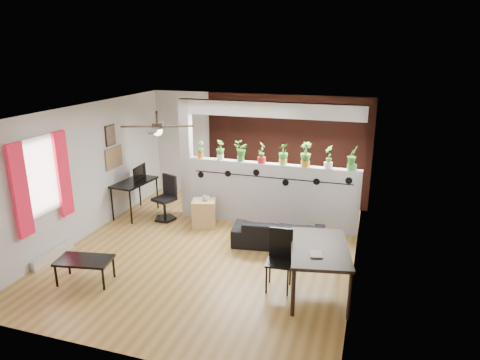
# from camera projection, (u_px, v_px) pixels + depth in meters

# --- Properties ---
(room_shell) EXTENTS (6.30, 7.10, 2.90)m
(room_shell) POSITION_uv_depth(u_px,v_px,m) (209.00, 184.00, 7.62)
(room_shell) COLOR olive
(room_shell) RESTS_ON ground
(partition_wall) EXTENTS (3.60, 0.18, 1.35)m
(partition_wall) POSITION_uv_depth(u_px,v_px,m) (271.00, 195.00, 8.94)
(partition_wall) COLOR #BCBCC1
(partition_wall) RESTS_ON ground
(ceiling_header) EXTENTS (3.60, 0.18, 0.30)m
(ceiling_header) POSITION_uv_depth(u_px,v_px,m) (273.00, 110.00, 8.42)
(ceiling_header) COLOR silver
(ceiling_header) RESTS_ON room_shell
(pier_column) EXTENTS (0.22, 0.20, 2.60)m
(pier_column) POSITION_uv_depth(u_px,v_px,m) (187.00, 159.00, 9.31)
(pier_column) COLOR #BCBCC1
(pier_column) RESTS_ON ground
(brick_panel) EXTENTS (3.90, 0.05, 2.60)m
(brick_panel) POSITION_uv_depth(u_px,v_px,m) (287.00, 150.00, 10.10)
(brick_panel) COLOR brown
(brick_panel) RESTS_ON ground
(vine_decal) EXTENTS (3.31, 0.01, 0.30)m
(vine_decal) POSITION_uv_depth(u_px,v_px,m) (271.00, 178.00, 8.74)
(vine_decal) COLOR black
(vine_decal) RESTS_ON partition_wall
(window_assembly) EXTENTS (0.09, 1.30, 1.55)m
(window_assembly) POSITION_uv_depth(u_px,v_px,m) (41.00, 179.00, 7.21)
(window_assembly) COLOR white
(window_assembly) RESTS_ON room_shell
(baseboard_heater) EXTENTS (0.08, 1.00, 0.18)m
(baseboard_heater) POSITION_uv_depth(u_px,v_px,m) (53.00, 255.00, 7.62)
(baseboard_heater) COLOR silver
(baseboard_heater) RESTS_ON ground
(corkboard) EXTENTS (0.03, 0.60, 0.45)m
(corkboard) POSITION_uv_depth(u_px,v_px,m) (114.00, 158.00, 9.22)
(corkboard) COLOR olive
(corkboard) RESTS_ON room_shell
(framed_art) EXTENTS (0.03, 0.34, 0.44)m
(framed_art) POSITION_uv_depth(u_px,v_px,m) (110.00, 135.00, 9.02)
(framed_art) COLOR #8C7259
(framed_art) RESTS_ON room_shell
(ceiling_fan) EXTENTS (1.19, 1.19, 0.43)m
(ceiling_fan) POSITION_uv_depth(u_px,v_px,m) (157.00, 128.00, 7.28)
(ceiling_fan) COLOR black
(ceiling_fan) RESTS_ON room_shell
(potted_plant_0) EXTENTS (0.20, 0.18, 0.36)m
(potted_plant_0) POSITION_uv_depth(u_px,v_px,m) (200.00, 149.00, 9.14)
(potted_plant_0) COLOR orange
(potted_plant_0) RESTS_ON partition_wall
(potted_plant_1) EXTENTS (0.19, 0.23, 0.41)m
(potted_plant_1) POSITION_uv_depth(u_px,v_px,m) (220.00, 149.00, 9.01)
(potted_plant_1) COLOR white
(potted_plant_1) RESTS_ON partition_wall
(potted_plant_2) EXTENTS (0.25, 0.23, 0.42)m
(potted_plant_2) POSITION_uv_depth(u_px,v_px,m) (241.00, 151.00, 8.87)
(potted_plant_2) COLOR #338D40
(potted_plant_2) RESTS_ON partition_wall
(potted_plant_3) EXTENTS (0.25, 0.28, 0.47)m
(potted_plant_3) POSITION_uv_depth(u_px,v_px,m) (262.00, 151.00, 8.74)
(potted_plant_3) COLOR red
(potted_plant_3) RESTS_ON partition_wall
(potted_plant_4) EXTENTS (0.27, 0.29, 0.43)m
(potted_plant_4) POSITION_uv_depth(u_px,v_px,m) (283.00, 153.00, 8.61)
(potted_plant_4) COLOR gold
(potted_plant_4) RESTS_ON partition_wall
(potted_plant_5) EXTENTS (0.29, 0.25, 0.49)m
(potted_plant_5) POSITION_uv_depth(u_px,v_px,m) (306.00, 154.00, 8.47)
(potted_plant_5) COLOR orange
(potted_plant_5) RESTS_ON partition_wall
(potted_plant_6) EXTENTS (0.27, 0.30, 0.46)m
(potted_plant_6) POSITION_uv_depth(u_px,v_px,m) (329.00, 156.00, 8.35)
(potted_plant_6) COLOR white
(potted_plant_6) RESTS_ON partition_wall
(potted_plant_7) EXTENTS (0.32, 0.33, 0.49)m
(potted_plant_7) POSITION_uv_depth(u_px,v_px,m) (352.00, 157.00, 8.21)
(potted_plant_7) COLOR green
(potted_plant_7) RESTS_ON partition_wall
(sofa) EXTENTS (1.73, 0.87, 0.49)m
(sofa) POSITION_uv_depth(u_px,v_px,m) (279.00, 233.00, 8.14)
(sofa) COLOR black
(sofa) RESTS_ON ground
(cube_shelf) EXTENTS (0.58, 0.54, 0.58)m
(cube_shelf) POSITION_uv_depth(u_px,v_px,m) (204.00, 213.00, 8.98)
(cube_shelf) COLOR tan
(cube_shelf) RESTS_ON ground
(cup) EXTENTS (0.17, 0.17, 0.11)m
(cup) POSITION_uv_depth(u_px,v_px,m) (206.00, 198.00, 8.86)
(cup) COLOR gray
(cup) RESTS_ON cube_shelf
(computer_desk) EXTENTS (0.67, 1.13, 0.78)m
(computer_desk) POSITION_uv_depth(u_px,v_px,m) (134.00, 185.00, 9.50)
(computer_desk) COLOR black
(computer_desk) RESTS_ON ground
(monitor) EXTENTS (0.32, 0.07, 0.18)m
(monitor) POSITION_uv_depth(u_px,v_px,m) (137.00, 176.00, 9.59)
(monitor) COLOR black
(monitor) RESTS_ON computer_desk
(office_chair) EXTENTS (0.52, 0.53, 0.97)m
(office_chair) POSITION_uv_depth(u_px,v_px,m) (166.00, 201.00, 9.31)
(office_chair) COLOR black
(office_chair) RESTS_ON ground
(dining_table) EXTENTS (1.11, 1.54, 0.77)m
(dining_table) POSITION_uv_depth(u_px,v_px,m) (319.00, 252.00, 6.43)
(dining_table) COLOR black
(dining_table) RESTS_ON ground
(book) EXTENTS (0.22, 0.27, 0.02)m
(book) POSITION_uv_depth(u_px,v_px,m) (310.00, 254.00, 6.16)
(book) COLOR gray
(book) RESTS_ON dining_table
(folding_chair) EXTENTS (0.42, 0.42, 0.96)m
(folding_chair) POSITION_uv_depth(u_px,v_px,m) (280.00, 253.00, 6.63)
(folding_chair) COLOR black
(folding_chair) RESTS_ON ground
(coffee_table) EXTENTS (0.93, 0.62, 0.40)m
(coffee_table) POSITION_uv_depth(u_px,v_px,m) (84.00, 262.00, 6.81)
(coffee_table) COLOR black
(coffee_table) RESTS_ON ground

